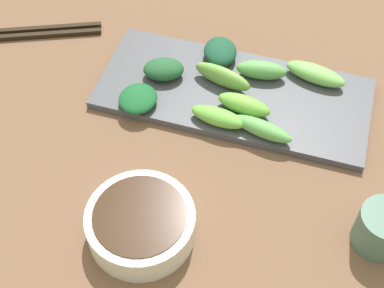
{
  "coord_description": "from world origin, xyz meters",
  "views": [
    {
      "loc": [
        -0.42,
        -0.12,
        0.59
      ],
      "look_at": [
        -0.02,
        0.01,
        0.05
      ],
      "focal_mm": 51.16,
      "sensor_mm": 36.0,
      "label": 1
    }
  ],
  "objects_px": {
    "serving_plate": "(233,94)",
    "sauce_bowl": "(141,223)",
    "chopsticks": "(27,33)",
    "tea_cup": "(382,229)"
  },
  "relations": [
    {
      "from": "serving_plate",
      "to": "tea_cup",
      "type": "relative_size",
      "value": 6.42
    },
    {
      "from": "sauce_bowl",
      "to": "tea_cup",
      "type": "xyz_separation_m",
      "value": [
        0.07,
        -0.26,
        0.01
      ]
    },
    {
      "from": "serving_plate",
      "to": "sauce_bowl",
      "type": "bearing_deg",
      "value": 168.58
    },
    {
      "from": "serving_plate",
      "to": "chopsticks",
      "type": "distance_m",
      "value": 0.34
    },
    {
      "from": "serving_plate",
      "to": "tea_cup",
      "type": "xyz_separation_m",
      "value": [
        -0.17,
        -0.21,
        0.02
      ]
    },
    {
      "from": "sauce_bowl",
      "to": "chopsticks",
      "type": "bearing_deg",
      "value": 46.63
    },
    {
      "from": "sauce_bowl",
      "to": "tea_cup",
      "type": "distance_m",
      "value": 0.27
    },
    {
      "from": "chopsticks",
      "to": "tea_cup",
      "type": "xyz_separation_m",
      "value": [
        -0.21,
        -0.56,
        0.02
      ]
    },
    {
      "from": "sauce_bowl",
      "to": "serving_plate",
      "type": "bearing_deg",
      "value": -11.42
    },
    {
      "from": "sauce_bowl",
      "to": "serving_plate",
      "type": "xyz_separation_m",
      "value": [
        0.24,
        -0.05,
        -0.02
      ]
    }
  ]
}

